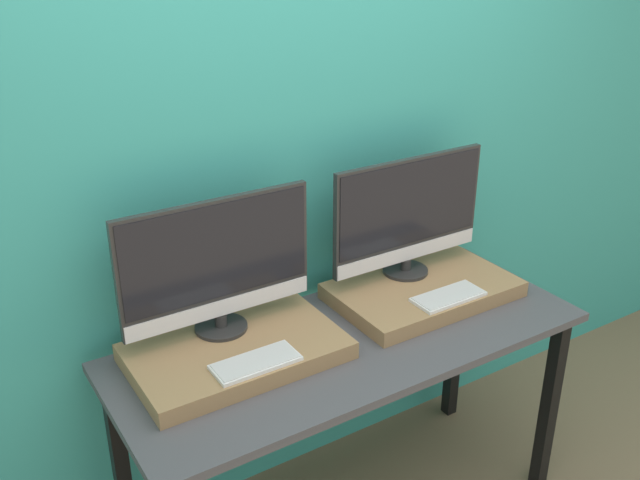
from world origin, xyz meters
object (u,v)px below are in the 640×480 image
(monitor_left, at_px, (217,263))
(keyboard_left, at_px, (256,362))
(monitor_right, at_px, (409,214))
(keyboard_right, at_px, (448,296))

(monitor_left, xyz_separation_m, keyboard_left, (0.00, -0.24, -0.23))
(monitor_right, distance_m, keyboard_right, 0.34)
(monitor_left, distance_m, keyboard_right, 0.84)
(monitor_left, height_order, keyboard_left, monitor_left)
(monitor_right, height_order, keyboard_right, monitor_right)
(monitor_right, relative_size, keyboard_right, 2.42)
(monitor_left, height_order, keyboard_right, monitor_left)
(monitor_left, height_order, monitor_right, same)
(keyboard_right, bearing_deg, keyboard_left, 180.00)
(monitor_right, bearing_deg, monitor_left, 180.00)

